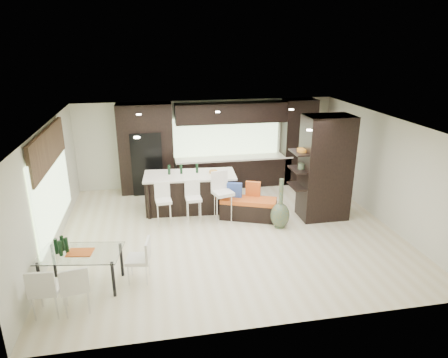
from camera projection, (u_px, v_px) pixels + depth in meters
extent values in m
plane|color=beige|center=(228.00, 231.00, 9.81)|extent=(8.00, 8.00, 0.00)
cube|color=beige|center=(207.00, 143.00, 12.61)|extent=(8.00, 0.02, 2.70)
cube|color=beige|center=(48.00, 191.00, 8.67)|extent=(0.02, 7.00, 2.70)
cube|color=beige|center=(384.00, 170.00, 10.06)|extent=(0.02, 7.00, 2.70)
cube|color=white|center=(229.00, 122.00, 8.91)|extent=(8.00, 7.00, 0.02)
cube|color=#B2D199|center=(52.00, 187.00, 8.86)|extent=(0.04, 3.20, 1.90)
cube|color=#B2D199|center=(226.00, 136.00, 12.61)|extent=(3.40, 0.04, 1.20)
cube|color=brown|center=(48.00, 148.00, 8.56)|extent=(0.08, 3.00, 0.80)
cube|color=white|center=(227.00, 121.00, 9.15)|extent=(4.00, 3.00, 0.02)
cube|color=black|center=(225.00, 145.00, 12.39)|extent=(6.80, 0.68, 2.70)
cube|color=black|center=(147.00, 162.00, 12.06)|extent=(0.90, 0.68, 1.90)
cube|color=black|center=(325.00, 168.00, 10.18)|extent=(1.20, 0.80, 2.70)
cube|color=black|center=(190.00, 192.00, 10.90)|extent=(2.52, 1.22, 1.02)
cube|color=white|center=(164.00, 208.00, 10.04)|extent=(0.42, 0.42, 0.87)
cube|color=white|center=(194.00, 206.00, 10.17)|extent=(0.40, 0.40, 0.88)
cube|color=white|center=(223.00, 202.00, 10.24)|extent=(0.57, 0.57, 1.04)
cube|color=black|center=(248.00, 208.00, 10.42)|extent=(1.55, 1.05, 0.56)
cube|color=white|center=(82.00, 270.00, 7.52)|extent=(1.59, 1.06, 0.71)
cube|color=white|center=(76.00, 289.00, 6.82)|extent=(0.53, 0.53, 0.85)
cube|color=white|center=(47.00, 292.00, 6.74)|extent=(0.50, 0.50, 0.87)
cube|color=white|center=(138.00, 262.00, 7.68)|extent=(0.49, 0.49, 0.80)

